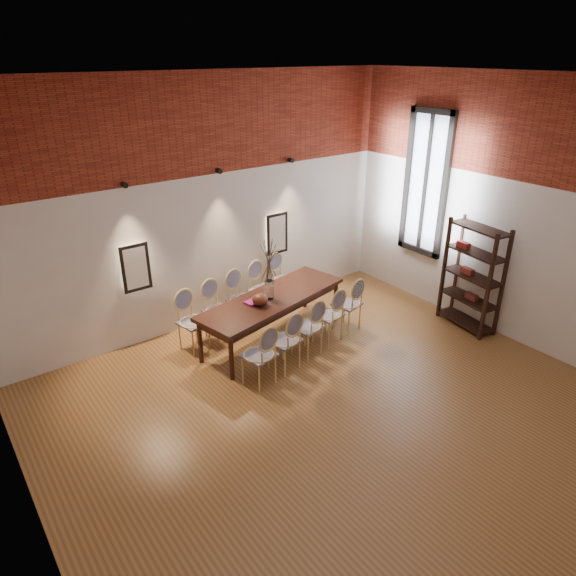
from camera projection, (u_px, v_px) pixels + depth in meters
floor at (354, 425)px, 6.42m from camera, size 7.00×7.00×0.02m
ceiling at (377, 79)px, 4.72m from camera, size 7.00×7.00×0.02m
wall_back at (206, 206)px, 8.15m from camera, size 7.00×0.10×4.00m
wall_left at (4, 400)px, 3.64m from camera, size 0.10×7.00×4.00m
wall_right at (538, 219)px, 7.50m from camera, size 0.10×7.00×4.00m
brick_band_back at (202, 124)px, 7.57m from camera, size 7.00×0.02×1.50m
brick_band_right at (554, 131)px, 6.94m from camera, size 0.02×7.00×1.50m
niche_left at (135, 267)px, 7.66m from camera, size 0.36×0.06×0.66m
niche_right at (276, 233)px, 9.08m from camera, size 0.36×0.06×0.66m
spot_fixture_left at (125, 185)px, 7.11m from camera, size 0.08×0.10×0.08m
spot_fixture_mid at (219, 171)px, 7.93m from camera, size 0.08×0.10×0.08m
spot_fixture_right at (291, 160)px, 8.69m from camera, size 0.08×0.10×0.08m
window_glass at (426, 184)px, 8.84m from camera, size 0.02×0.78×2.38m
window_frame at (426, 184)px, 8.83m from camera, size 0.08×0.90×2.50m
window_mullion at (426, 184)px, 8.83m from camera, size 0.06×0.06×2.40m
dining_table at (273, 318)px, 8.17m from camera, size 2.71×1.34×0.75m
chair_near_a at (259, 355)px, 7.00m from camera, size 0.52×0.52×0.94m
chair_near_b at (284, 340)px, 7.36m from camera, size 0.52×0.52×0.94m
chair_near_c at (307, 327)px, 7.71m from camera, size 0.52×0.52×0.94m
chair_near_d at (328, 315)px, 8.06m from camera, size 0.52×0.52×0.94m
chair_near_e at (347, 304)px, 8.41m from camera, size 0.52×0.52×0.94m
chair_far_a at (193, 322)px, 7.84m from camera, size 0.52×0.52×0.94m
chair_far_b at (219, 311)px, 8.19m from camera, size 0.52×0.52×0.94m
chair_far_c at (242, 300)px, 8.54m from camera, size 0.52×0.52×0.94m
chair_far_d at (264, 290)px, 8.90m from camera, size 0.52×0.52×0.94m
chair_far_e at (284, 281)px, 9.25m from camera, size 0.52×0.52×0.94m
vase at (269, 290)px, 7.89m from camera, size 0.14×0.14×0.30m
dried_branches at (269, 263)px, 7.70m from camera, size 0.50×0.50×0.70m
bowl at (260, 300)px, 7.71m from camera, size 0.24×0.24×0.18m
book at (254, 302)px, 7.82m from camera, size 0.29×0.23×0.03m
shelving_rack at (472, 276)px, 8.35m from camera, size 0.52×1.04×1.80m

